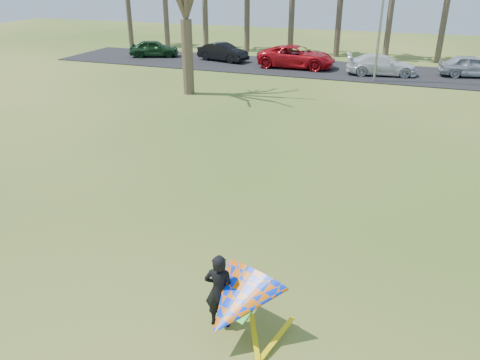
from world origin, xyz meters
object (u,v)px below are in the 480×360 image
(car_3, at_px, (382,65))
(streetlight, at_px, (385,10))
(car_4, at_px, (472,66))
(car_1, at_px, (223,52))
(kite_flyer, at_px, (234,302))
(car_0, at_px, (154,48))
(car_2, at_px, (296,57))

(car_3, bearing_deg, streetlight, 168.70)
(car_3, bearing_deg, car_4, -85.28)
(streetlight, relative_size, car_1, 1.92)
(car_3, distance_m, kite_flyer, 27.15)
(car_0, relative_size, car_4, 0.95)
(streetlight, distance_m, kite_flyer, 25.18)
(car_1, bearing_deg, car_3, -81.96)
(car_4, bearing_deg, car_1, 81.50)
(car_4, xyz_separation_m, kite_flyer, (-6.33, -28.60, 0.07))
(car_2, xyz_separation_m, kite_flyer, (5.61, -27.71, -0.00))
(car_3, relative_size, car_4, 1.12)
(car_0, distance_m, car_4, 24.22)
(car_1, xyz_separation_m, car_3, (12.30, -1.24, -0.00))
(streetlight, xyz_separation_m, car_0, (-18.36, 3.32, -3.72))
(car_4, bearing_deg, kite_flyer, 158.32)
(car_0, relative_size, car_3, 0.85)
(streetlight, height_order, car_4, streetlight)
(car_4, height_order, kite_flyer, kite_flyer)
(car_4, distance_m, kite_flyer, 29.30)
(car_1, height_order, car_4, car_4)
(car_0, bearing_deg, car_1, -109.84)
(car_1, relative_size, car_3, 0.88)
(car_2, relative_size, kite_flyer, 2.38)
(car_0, xyz_separation_m, car_3, (18.43, -1.09, 0.00))
(kite_flyer, bearing_deg, car_1, 112.50)
(car_0, height_order, car_4, car_4)
(car_1, bearing_deg, car_0, 105.22)
(car_2, bearing_deg, streetlight, -115.82)
(streetlight, xyz_separation_m, car_4, (5.86, 3.69, -3.69))
(car_1, relative_size, car_2, 0.73)
(streetlight, relative_size, car_4, 1.90)
(kite_flyer, bearing_deg, streetlight, 88.91)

